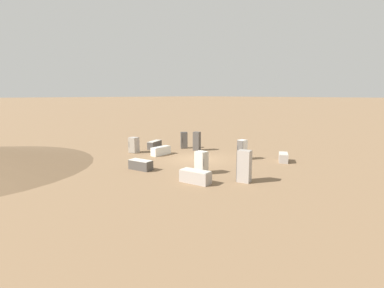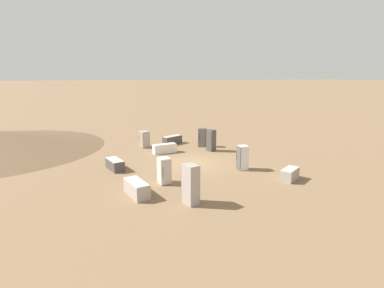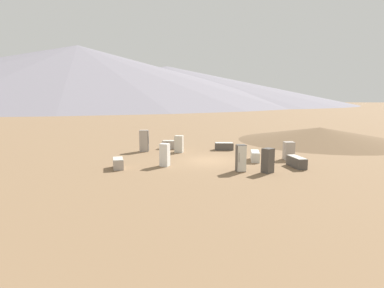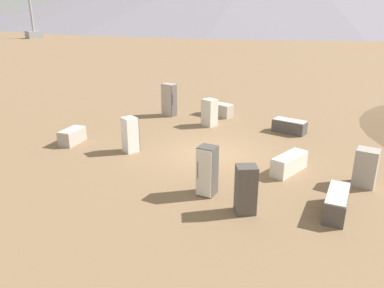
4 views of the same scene
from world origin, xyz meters
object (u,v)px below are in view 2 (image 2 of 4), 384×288
Objects in this scene: discarded_fridge_3 at (290,174)px; discarded_fridge_8 at (137,188)px; discarded_fridge_1 at (164,171)px; discarded_fridge_0 at (242,158)px; discarded_fridge_10 at (202,138)px; discarded_fridge_2 at (172,140)px; discarded_fridge_9 at (115,164)px; discarded_fridge_6 at (211,140)px; discarded_fridge_4 at (191,184)px; discarded_fridge_5 at (165,148)px; discarded_fridge_7 at (144,139)px.

discarded_fridge_8 is (8.91, -0.79, 0.03)m from discarded_fridge_3.
discarded_fridge_1 reaches higher than discarded_fridge_3.
discarded_fridge_0 is 0.80× the size of discarded_fridge_8.
discarded_fridge_3 is 0.97× the size of discarded_fridge_10.
discarded_fridge_2 reaches higher than discarded_fridge_9.
discarded_fridge_10 is at bearing -130.47° from discarded_fridge_1.
discarded_fridge_9 is at bearing -62.24° from discarded_fridge_1.
discarded_fridge_9 is 1.15× the size of discarded_fridge_10.
discarded_fridge_6 reaches higher than discarded_fridge_3.
discarded_fridge_4 is 3.00m from discarded_fridge_8.
discarded_fridge_4 reaches higher than discarded_fridge_5.
discarded_fridge_2 is 13.23m from discarded_fridge_4.
discarded_fridge_9 is (7.86, -2.91, -0.46)m from discarded_fridge_0.
discarded_fridge_1 is 2.24m from discarded_fridge_8.
discarded_fridge_9 is at bearing 63.73° from discarded_fridge_10.
discarded_fridge_4 is at bearing 92.73° from discarded_fridge_1.
discarded_fridge_3 is 8.95m from discarded_fridge_8.
discarded_fridge_7 is (1.13, -2.50, 0.34)m from discarded_fridge_5.
discarded_fridge_6 is (-5.66, -6.11, 0.13)m from discarded_fridge_1.
discarded_fridge_0 reaches higher than discarded_fridge_8.
discarded_fridge_9 is at bearing 71.78° from discarded_fridge_0.
discarded_fridge_3 is (-7.09, 2.05, -0.40)m from discarded_fridge_1.
discarded_fridge_6 is at bearing 0.39° from discarded_fridge_0.
discarded_fridge_1 is 9.31m from discarded_fridge_7.
discarded_fridge_7 is (4.75, -8.52, -0.10)m from discarded_fridge_0.
discarded_fridge_9 is (2.79, -6.82, -0.63)m from discarded_fridge_4.
discarded_fridge_8 is (5.23, 10.98, 0.02)m from discarded_fridge_2.
discarded_fridge_4 is (-0.43, 3.16, 0.22)m from discarded_fridge_1.
discarded_fridge_1 is 0.77× the size of discarded_fridge_2.
discarded_fridge_2 is 12.33m from discarded_fridge_3.
discarded_fridge_5 is at bearing 22.38° from discarded_fridge_9.
discarded_fridge_0 is 0.88× the size of discarded_fridge_9.
discarded_fridge_4 is at bearing 129.78° from discarded_fridge_0.
discarded_fridge_10 reaches higher than discarded_fridge_5.
discarded_fridge_1 is (5.50, 0.75, -0.05)m from discarded_fridge_0.
discarded_fridge_4 is 12.45m from discarded_fridge_7.
discarded_fridge_4 reaches higher than discarded_fridge_9.
discarded_fridge_4 reaches higher than discarded_fridge_7.
discarded_fridge_10 is at bearing 160.73° from discarded_fridge_6.
discarded_fridge_2 is 12.16m from discarded_fridge_8.
discarded_fridge_3 is 9.99m from discarded_fridge_10.
discarded_fridge_8 is at bearing -97.71° from discarded_fridge_9.
discarded_fridge_8 is (7.47, 7.37, -0.49)m from discarded_fridge_6.
discarded_fridge_0 reaches higher than discarded_fridge_2.
discarded_fridge_0 reaches higher than discarded_fridge_5.
discarded_fridge_5 reaches higher than discarded_fridge_9.
discarded_fridge_10 is at bearing 98.72° from discarded_fridge_5.
discarded_fridge_3 is (-3.68, 11.77, -0.02)m from discarded_fridge_2.
discarded_fridge_3 is 0.77× the size of discarded_fridge_8.
discarded_fridge_0 is 0.82× the size of discarded_fridge_5.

